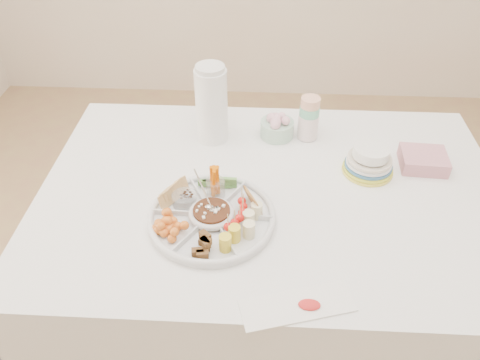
# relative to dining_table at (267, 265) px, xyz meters

# --- Properties ---
(floor) EXTENTS (4.00, 4.00, 0.00)m
(floor) POSITION_rel_dining_table_xyz_m (0.00, 0.00, -0.38)
(floor) COLOR tan
(floor) RESTS_ON ground
(dining_table) EXTENTS (1.52, 1.02, 0.76)m
(dining_table) POSITION_rel_dining_table_xyz_m (0.00, 0.00, 0.00)
(dining_table) COLOR white
(dining_table) RESTS_ON floor
(party_tray) EXTENTS (0.39, 0.39, 0.04)m
(party_tray) POSITION_rel_dining_table_xyz_m (-0.18, -0.15, 0.40)
(party_tray) COLOR silver
(party_tray) RESTS_ON dining_table
(bean_dip) EXTENTS (0.11, 0.11, 0.04)m
(bean_dip) POSITION_rel_dining_table_xyz_m (-0.18, -0.15, 0.41)
(bean_dip) COLOR #34190F
(bean_dip) RESTS_ON party_tray
(tortillas) EXTENTS (0.11, 0.11, 0.06)m
(tortillas) POSITION_rel_dining_table_xyz_m (-0.07, -0.09, 0.42)
(tortillas) COLOR #985933
(tortillas) RESTS_ON party_tray
(carrot_cucumber) EXTENTS (0.12, 0.12, 0.11)m
(carrot_cucumber) POSITION_rel_dining_table_xyz_m (-0.18, -0.03, 0.44)
(carrot_cucumber) COLOR #DF6400
(carrot_cucumber) RESTS_ON party_tray
(pita_raisins) EXTENTS (0.11, 0.11, 0.06)m
(pita_raisins) POSITION_rel_dining_table_xyz_m (-0.29, -0.09, 0.42)
(pita_raisins) COLOR #ECC579
(pita_raisins) RESTS_ON party_tray
(cherries) EXTENTS (0.12, 0.12, 0.05)m
(cherries) POSITION_rel_dining_table_xyz_m (-0.30, -0.22, 0.42)
(cherries) COLOR orange
(cherries) RESTS_ON party_tray
(granola_chunks) EXTENTS (0.09, 0.09, 0.04)m
(granola_chunks) POSITION_rel_dining_table_xyz_m (-0.19, -0.28, 0.42)
(granola_chunks) COLOR brown
(granola_chunks) RESTS_ON party_tray
(banana_tomato) EXTENTS (0.12, 0.12, 0.09)m
(banana_tomato) POSITION_rel_dining_table_xyz_m (-0.07, -0.22, 0.44)
(banana_tomato) COLOR #F2CF77
(banana_tomato) RESTS_ON party_tray
(cup_stack) EXTENTS (0.08, 0.08, 0.21)m
(cup_stack) POSITION_rel_dining_table_xyz_m (0.13, 0.31, 0.48)
(cup_stack) COLOR silver
(cup_stack) RESTS_ON dining_table
(thermos) EXTENTS (0.13, 0.13, 0.30)m
(thermos) POSITION_rel_dining_table_xyz_m (-0.22, 0.29, 0.53)
(thermos) COLOR white
(thermos) RESTS_ON dining_table
(flower_bowl) EXTENTS (0.16, 0.16, 0.09)m
(flower_bowl) POSITION_rel_dining_table_xyz_m (0.02, 0.31, 0.43)
(flower_bowl) COLOR #98CDB4
(flower_bowl) RESTS_ON dining_table
(napkin_stack) EXTENTS (0.16, 0.14, 0.05)m
(napkin_stack) POSITION_rel_dining_table_xyz_m (0.52, 0.15, 0.40)
(napkin_stack) COLOR #CB8391
(napkin_stack) RESTS_ON dining_table
(plate_stack) EXTENTS (0.20, 0.20, 0.11)m
(plate_stack) POSITION_rel_dining_table_xyz_m (0.33, 0.11, 0.43)
(plate_stack) COLOR #FDC85C
(plate_stack) RESTS_ON dining_table
(placemat) EXTENTS (0.30, 0.17, 0.01)m
(placemat) POSITION_rel_dining_table_xyz_m (0.06, -0.45, 0.38)
(placemat) COLOR white
(placemat) RESTS_ON dining_table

